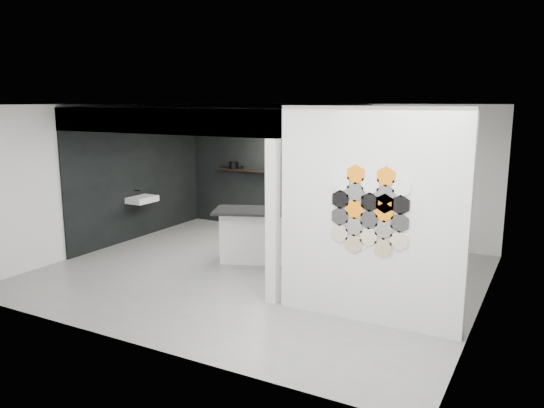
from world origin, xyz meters
The scene contains 17 objects.
floor centered at (0.00, 0.00, -0.01)m, with size 7.00×6.00×0.01m, color slate.
partition_panel centered at (2.23, -1.00, 1.40)m, with size 2.45×0.15×2.80m, color silver.
bay_clad_back centered at (-1.30, 2.97, 1.18)m, with size 4.40×0.04×2.35m, color black.
bay_clad_left centered at (-3.47, 1.00, 1.18)m, with size 0.04×4.00×2.35m, color black.
bulkhead centered at (-1.30, 1.00, 2.55)m, with size 4.40×4.00×0.40m, color silver.
corner_column centered at (0.82, -1.00, 1.18)m, with size 0.16×0.16×2.35m, color silver.
fascia_beam centered at (-1.30, -0.92, 2.55)m, with size 4.40×0.16×0.40m, color silver.
wall_basin centered at (-3.24, 0.80, 0.85)m, with size 0.40×0.60×0.12m, color silver.
display_shelf centered at (-1.20, 2.87, 1.30)m, with size 3.00×0.15×0.04m, color black.
kitchen_island centered at (-0.22, 0.68, 0.50)m, with size 2.00×1.45×1.47m.
stockpot centered at (-2.30, 2.87, 1.40)m, with size 0.20×0.20×0.17m, color black.
kettle centered at (-0.45, 2.87, 1.39)m, with size 0.16×0.16×0.14m, color black.
glass_bowl centered at (0.15, 2.87, 1.37)m, with size 0.13×0.13×0.09m, color gray.
glass_vase centered at (0.15, 2.87, 1.38)m, with size 0.09×0.09×0.12m, color gray.
bottle_dark centered at (-1.32, 2.87, 1.41)m, with size 0.07×0.07×0.18m, color black.
utensil_cup centered at (-2.10, 2.87, 1.37)m, with size 0.08×0.08×0.09m, color black.
hex_tile_cluster centered at (2.26, -1.09, 1.50)m, with size 1.04×0.02×1.16m.
Camera 1 is at (4.29, -7.40, 2.86)m, focal length 35.00 mm.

